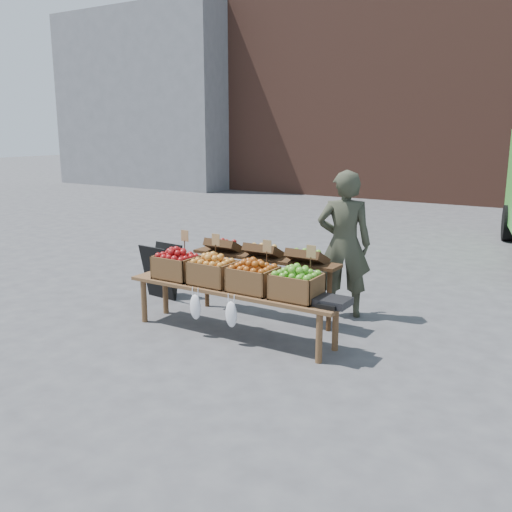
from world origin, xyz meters
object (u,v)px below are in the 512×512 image
Objects in this scene: chalkboard_sign at (161,271)px; back_table at (264,278)px; crate_green_apples at (297,287)px; vendor at (344,244)px; crate_red_apples at (253,279)px; crate_golden_apples at (177,267)px; crate_russet_pears at (213,273)px; display_bench at (233,312)px; weighing_scale at (333,302)px.

back_table is (1.69, 0.01, 0.13)m from chalkboard_sign.
chalkboard_sign is at bearing 164.44° from crate_green_apples.
vendor is 1.10m from back_table.
crate_green_apples is (0.55, 0.00, 0.00)m from crate_red_apples.
crate_golden_apples is (-0.81, -0.72, 0.19)m from back_table.
crate_red_apples is at bearing 0.00° from crate_golden_apples.
chalkboard_sign is 1.55× the size of crate_green_apples.
crate_russet_pears is 0.55m from crate_red_apples.
back_table is 1.10m from crate_golden_apples.
crate_russet_pears is at bearing 180.00° from crate_red_apples.
crate_golden_apples is (0.88, -0.71, 0.32)m from chalkboard_sign.
crate_red_apples is at bearing 0.00° from crate_russet_pears.
back_table reaches higher than display_bench.
display_bench is 0.93m from crate_green_apples.
crate_golden_apples reaches higher than weighing_scale.
display_bench is (0.02, -0.72, -0.24)m from back_table.
vendor reaches higher than back_table.
weighing_scale is (2.96, -0.71, 0.22)m from chalkboard_sign.
crate_golden_apples is (-1.60, -1.35, -0.22)m from vendor.
vendor reaches higher than crate_red_apples.
crate_red_apples is at bearing 0.00° from display_bench.
crate_green_apples reaches higher than chalkboard_sign.
display_bench is at bearing 0.00° from crate_golden_apples.
vendor is 1.46m from crate_red_apples.
vendor is at bearing 60.15° from display_bench.
vendor is 2.40× the size of chalkboard_sign.
crate_russet_pears is 1.00× the size of crate_green_apples.
back_table is at bearing 112.26° from crate_red_apples.
display_bench is 7.94× the size of weighing_scale.
display_bench is at bearing -17.58° from chalkboard_sign.
chalkboard_sign is 2.65m from crate_green_apples.
crate_golden_apples is at bearing -138.20° from back_table.
crate_green_apples is at bearing 67.98° from vendor.
back_table is 0.78× the size of display_bench.
crate_russet_pears and crate_green_apples have the same top height.
weighing_scale is at bearing 0.00° from crate_green_apples.
vendor reaches higher than crate_green_apples.
crate_red_apples is (1.10, 0.00, 0.00)m from crate_golden_apples.
crate_golden_apples is at bearing 180.00° from display_bench.
crate_golden_apples is (-0.82, 0.00, 0.42)m from display_bench.
crate_russet_pears is at bearing 0.00° from crate_golden_apples.
weighing_scale is (1.25, 0.00, 0.33)m from display_bench.
back_table is 1.46m from weighing_scale.
chalkboard_sign is at bearing 166.59° from weighing_scale.
crate_russet_pears is at bearing 28.02° from vendor.
crate_golden_apples and crate_russet_pears have the same top height.
crate_red_apples is 1.47× the size of weighing_scale.
crate_golden_apples is 1.47× the size of weighing_scale.
crate_red_apples is (-0.50, -1.35, -0.22)m from vendor.
weighing_scale is at bearing 0.00° from crate_russet_pears.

